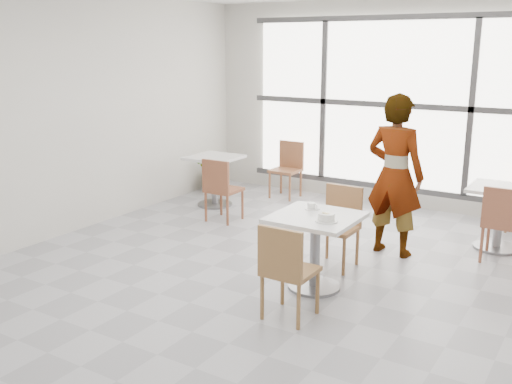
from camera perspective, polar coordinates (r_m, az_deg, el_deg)
The scene contains 16 objects.
floor at distance 6.05m, azimuth 1.53°, elevation -8.62°, with size 7.00×7.00×0.00m, color #9E9EA5.
wall_back at distance 8.81m, azimuth 13.41°, elevation 8.33°, with size 6.00×6.00×0.00m, color silver.
wall_left at distance 7.60m, azimuth -18.41°, elevation 7.10°, with size 7.00×7.00×0.00m, color silver.
window at distance 8.75m, azimuth 13.27°, elevation 8.30°, with size 4.60×0.07×2.52m.
main_table at distance 5.71m, azimuth 5.82°, elevation -4.49°, with size 0.80×0.80×0.75m.
chair_near at distance 5.04m, azimuth 2.95°, elevation -7.28°, with size 0.42×0.42×0.87m.
chair_far at distance 6.36m, azimuth 8.16°, elevation -2.79°, with size 0.42×0.42×0.87m.
oatmeal_bowl at distance 5.45m, azimuth 6.91°, elevation -2.45°, with size 0.21×0.21×0.09m.
coffee_cup at distance 5.84m, azimuth 5.46°, elevation -1.40°, with size 0.16×0.13×0.07m.
person at distance 6.73m, azimuth 13.44°, elevation 1.59°, with size 0.67×0.44×1.84m, color black.
bg_table_left at distance 8.68m, azimuth -4.09°, elevation 1.82°, with size 0.70×0.70×0.75m.
bg_table_right at distance 7.36m, azimuth 22.77°, elevation -1.55°, with size 0.70×0.70×0.75m.
bg_chair_left_near at distance 7.85m, azimuth -3.50°, elevation 0.59°, with size 0.42×0.42×0.87m.
bg_chair_left_far at distance 9.20m, azimuth 3.16°, elevation 2.62°, with size 0.42×0.42×0.87m.
bg_chair_right_near at distance 6.88m, azimuth 23.05°, elevation -2.51°, with size 0.42×0.42×0.87m.
plant_left at distance 9.58m, azimuth -3.96°, elevation 2.07°, with size 0.60×0.52×0.67m, color #3F7F38.
Camera 1 is at (2.83, -4.80, 2.35)m, focal length 40.85 mm.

